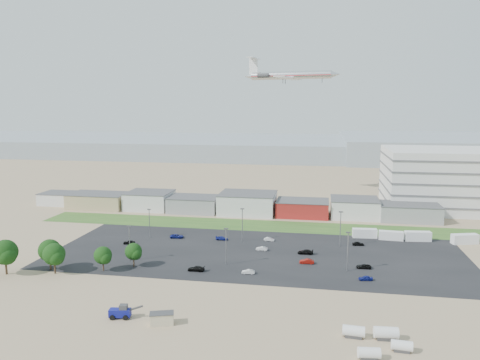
% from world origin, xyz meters
% --- Properties ---
extents(ground, '(700.00, 700.00, 0.00)m').
position_xyz_m(ground, '(0.00, 0.00, 0.00)').
color(ground, '#988260').
rests_on(ground, ground).
extents(parking_lot, '(120.00, 50.00, 0.01)m').
position_xyz_m(parking_lot, '(5.00, 20.00, 0.01)').
color(parking_lot, black).
rests_on(parking_lot, ground).
extents(grass_strip, '(160.00, 16.00, 0.02)m').
position_xyz_m(grass_strip, '(0.00, 52.00, 0.01)').
color(grass_strip, '#2D5720').
rests_on(grass_strip, ground).
extents(hills_backdrop, '(700.00, 200.00, 9.00)m').
position_xyz_m(hills_backdrop, '(40.00, 315.00, 4.50)').
color(hills_backdrop, gray).
rests_on(hills_backdrop, ground).
extents(building_row, '(170.00, 20.00, 8.00)m').
position_xyz_m(building_row, '(-17.00, 71.00, 4.00)').
color(building_row, silver).
rests_on(building_row, ground).
extents(portable_shed, '(5.25, 3.77, 2.39)m').
position_xyz_m(portable_shed, '(-7.23, -28.49, 1.19)').
color(portable_shed, beige).
rests_on(portable_shed, ground).
extents(telehandler, '(7.19, 3.35, 2.88)m').
position_xyz_m(telehandler, '(-16.53, -27.37, 1.44)').
color(telehandler, navy).
rests_on(telehandler, ground).
extents(storage_tank_nw, '(4.23, 2.37, 2.45)m').
position_xyz_m(storage_tank_nw, '(29.73, -27.28, 1.22)').
color(storage_tank_nw, silver).
rests_on(storage_tank_nw, ground).
extents(storage_tank_ne, '(4.51, 2.45, 2.63)m').
position_xyz_m(storage_tank_ne, '(35.55, -27.07, 1.31)').
color(storage_tank_ne, silver).
rests_on(storage_tank_ne, ground).
extents(storage_tank_sw, '(3.92, 2.24, 2.25)m').
position_xyz_m(storage_tank_sw, '(31.83, -34.67, 1.13)').
color(storage_tank_sw, silver).
rests_on(storage_tank_sw, ground).
extents(storage_tank_se, '(3.75, 2.10, 2.17)m').
position_xyz_m(storage_tank_se, '(37.75, -31.06, 1.09)').
color(storage_tank_se, silver).
rests_on(storage_tank_se, ground).
extents(box_trailer_a, '(7.97, 3.05, 2.93)m').
position_xyz_m(box_trailer_a, '(37.51, 42.44, 1.46)').
color(box_trailer_a, silver).
rests_on(box_trailer_a, ground).
extents(box_trailer_b, '(7.72, 2.91, 2.84)m').
position_xyz_m(box_trailer_b, '(45.62, 41.08, 1.42)').
color(box_trailer_b, silver).
rests_on(box_trailer_b, ground).
extents(box_trailer_c, '(8.33, 3.47, 3.03)m').
position_xyz_m(box_trailer_c, '(53.94, 41.44, 1.52)').
color(box_trailer_c, silver).
rests_on(box_trailer_c, ground).
extents(box_trailer_d, '(8.55, 4.68, 3.06)m').
position_xyz_m(box_trailer_d, '(67.83, 40.58, 1.53)').
color(box_trailer_d, silver).
rests_on(box_trailer_d, ground).
extents(tree_far_left, '(6.86, 6.86, 10.28)m').
position_xyz_m(tree_far_left, '(-55.91, -8.75, 5.14)').
color(tree_far_left, black).
rests_on(tree_far_left, ground).
extents(tree_left, '(6.19, 6.19, 9.28)m').
position_xyz_m(tree_left, '(-46.68, -3.65, 4.64)').
color(tree_left, black).
rests_on(tree_left, ground).
extents(tree_mid, '(6.02, 6.02, 9.04)m').
position_xyz_m(tree_mid, '(-43.96, -6.05, 4.52)').
color(tree_mid, black).
rests_on(tree_mid, ground).
extents(tree_right, '(4.95, 4.95, 7.43)m').
position_xyz_m(tree_right, '(-32.56, -2.08, 3.71)').
color(tree_right, black).
rests_on(tree_right, ground).
extents(tree_near, '(4.87, 4.87, 7.30)m').
position_xyz_m(tree_near, '(-26.07, 2.57, 3.65)').
color(tree_near, black).
rests_on(tree_near, ground).
extents(lightpole_front_l, '(1.17, 0.49, 9.93)m').
position_xyz_m(lightpole_front_l, '(-29.01, 6.97, 4.96)').
color(lightpole_front_l, slate).
rests_on(lightpole_front_l, ground).
extents(lightpole_front_m, '(1.19, 0.50, 10.10)m').
position_xyz_m(lightpole_front_m, '(-1.94, 8.53, 5.05)').
color(lightpole_front_m, slate).
rests_on(lightpole_front_m, ground).
extents(lightpole_front_r, '(1.23, 0.51, 10.47)m').
position_xyz_m(lightpole_front_r, '(30.28, 9.05, 5.24)').
color(lightpole_front_r, slate).
rests_on(lightpole_front_r, ground).
extents(lightpole_back_l, '(1.14, 0.47, 9.65)m').
position_xyz_m(lightpole_back_l, '(-31.88, 29.69, 4.82)').
color(lightpole_back_l, slate).
rests_on(lightpole_back_l, ground).
extents(lightpole_back_m, '(1.26, 0.52, 10.67)m').
position_xyz_m(lightpole_back_m, '(-1.39, 31.30, 5.34)').
color(lightpole_back_m, slate).
rests_on(lightpole_back_m, ground).
extents(lightpole_back_r, '(1.29, 0.54, 10.96)m').
position_xyz_m(lightpole_back_r, '(29.15, 30.97, 5.48)').
color(lightpole_back_r, slate).
rests_on(lightpole_back_r, ground).
extents(airliner, '(50.99, 39.50, 13.54)m').
position_xyz_m(airliner, '(7.81, 109.17, 56.80)').
color(airliner, silver).
extents(parked_car_0, '(4.02, 2.01, 1.09)m').
position_xyz_m(parked_car_0, '(34.71, 11.71, 0.55)').
color(parked_car_0, black).
rests_on(parked_car_0, ground).
extents(parked_car_1, '(4.04, 1.60, 1.31)m').
position_xyz_m(parked_car_1, '(19.68, 12.90, 0.65)').
color(parked_car_1, maroon).
rests_on(parked_car_1, ground).
extents(parked_car_2, '(3.60, 1.83, 1.17)m').
position_xyz_m(parked_car_2, '(34.47, 2.90, 0.59)').
color(parked_car_2, navy).
rests_on(parked_car_2, ground).
extents(parked_car_3, '(4.54, 1.97, 1.30)m').
position_xyz_m(parked_car_3, '(-8.64, 2.05, 0.65)').
color(parked_car_3, black).
rests_on(parked_car_3, ground).
extents(parked_car_5, '(3.77, 1.84, 1.24)m').
position_xyz_m(parked_car_5, '(-35.70, 21.84, 0.62)').
color(parked_car_5, black).
rests_on(parked_car_5, ground).
extents(parked_car_6, '(4.01, 1.71, 1.15)m').
position_xyz_m(parked_car_6, '(-8.10, 31.38, 0.58)').
color(parked_car_6, navy).
rests_on(parked_car_6, ground).
extents(parked_car_7, '(3.55, 1.44, 1.15)m').
position_xyz_m(parked_car_7, '(6.01, 22.62, 0.57)').
color(parked_car_7, silver).
rests_on(parked_car_7, ground).
extents(parked_car_8, '(3.73, 1.89, 1.22)m').
position_xyz_m(parked_car_8, '(34.79, 32.82, 0.61)').
color(parked_car_8, black).
rests_on(parked_car_8, ground).
extents(parked_car_9, '(4.69, 2.54, 1.25)m').
position_xyz_m(parked_car_9, '(-23.11, 31.07, 0.62)').
color(parked_car_9, navy).
rests_on(parked_car_9, ground).
extents(parked_car_11, '(3.44, 1.52, 1.10)m').
position_xyz_m(parked_car_11, '(7.08, 32.99, 0.55)').
color(parked_car_11, silver).
rests_on(parked_car_11, ground).
extents(parked_car_12, '(4.53, 1.85, 1.31)m').
position_xyz_m(parked_car_12, '(19.01, 21.37, 0.66)').
color(parked_car_12, black).
rests_on(parked_car_12, ground).
extents(parked_car_13, '(3.37, 1.31, 1.10)m').
position_xyz_m(parked_car_13, '(5.12, 2.39, 0.55)').
color(parked_car_13, silver).
rests_on(parked_car_13, ground).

